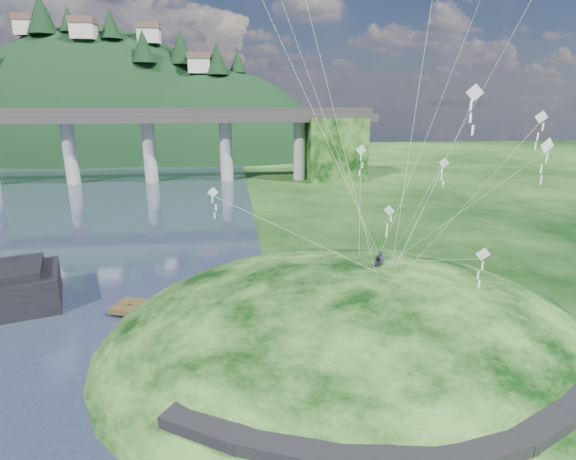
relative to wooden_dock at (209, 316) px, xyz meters
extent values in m
plane|color=black|center=(2.05, -5.96, -0.49)|extent=(320.00, 320.00, 0.00)
ellipsoid|color=black|center=(10.05, -3.96, -1.99)|extent=(36.00, 32.00, 13.00)
cube|color=black|center=(0.55, -13.96, 1.54)|extent=(4.32, 3.62, 0.71)
cube|color=black|center=(3.55, -15.61, 1.60)|extent=(4.10, 2.97, 0.61)
cube|color=black|center=(6.55, -16.61, 1.59)|extent=(3.85, 2.37, 0.62)
cube|color=black|center=(9.55, -17.06, 1.55)|extent=(3.62, 1.83, 0.66)
cube|color=black|center=(12.55, -16.86, 1.56)|extent=(3.82, 2.27, 0.68)
cube|color=black|center=(15.55, -15.91, 1.65)|extent=(4.11, 2.97, 0.71)
cylinder|color=gray|center=(-29.95, 64.04, 6.01)|extent=(2.60, 2.60, 13.00)
cylinder|color=gray|center=(-14.45, 64.04, 6.01)|extent=(2.60, 2.60, 13.00)
cylinder|color=gray|center=(1.05, 64.04, 6.01)|extent=(2.60, 2.60, 13.00)
cylinder|color=gray|center=(16.55, 64.04, 6.01)|extent=(2.60, 2.60, 13.00)
cube|color=black|center=(24.05, 64.04, 6.01)|extent=(12.00, 11.00, 13.00)
ellipsoid|color=black|center=(-37.95, 120.04, -6.49)|extent=(96.00, 68.00, 88.00)
ellipsoid|color=black|center=(-2.95, 112.04, -10.49)|extent=(76.00, 56.00, 72.00)
cone|color=black|center=(-47.83, 108.67, 38.74)|extent=(8.01, 8.01, 10.54)
cone|color=black|center=(-40.82, 108.10, 37.39)|extent=(4.97, 4.97, 6.54)
cone|color=black|center=(-29.36, 106.08, 36.19)|extent=(5.83, 5.83, 7.67)
cone|color=black|center=(-20.40, 101.12, 30.09)|extent=(6.47, 6.47, 8.51)
cone|color=black|center=(-11.17, 108.03, 30.74)|extent=(7.13, 7.13, 9.38)
cone|color=black|center=(-1.07, 103.07, 27.38)|extent=(6.56, 6.56, 8.63)
cone|color=black|center=(4.82, 108.67, 27.19)|extent=(4.88, 4.88, 6.42)
cube|color=beige|center=(-52.95, 112.04, 35.50)|extent=(6.00, 5.00, 4.00)
cube|color=brown|center=(-52.95, 112.04, 38.20)|extent=(6.40, 5.40, 1.60)
cube|color=beige|center=(-35.95, 104.04, 33.79)|extent=(6.00, 5.00, 4.00)
cube|color=brown|center=(-35.95, 104.04, 36.49)|extent=(6.40, 5.40, 1.60)
cube|color=beige|center=(-19.95, 110.04, 33.69)|extent=(6.00, 5.00, 4.00)
cube|color=brown|center=(-19.95, 110.04, 36.39)|extent=(6.40, 5.40, 1.60)
cube|color=beige|center=(-5.95, 104.04, 25.39)|extent=(6.00, 5.00, 4.00)
cube|color=brown|center=(-5.95, 104.04, 28.09)|extent=(6.40, 5.40, 1.60)
cube|color=#382C17|center=(0.00, 0.00, 0.01)|extent=(15.47, 7.82, 0.39)
cylinder|color=#382C17|center=(-6.26, 2.37, -0.27)|extent=(0.33, 0.33, 1.11)
cylinder|color=#382C17|center=(-3.13, 1.18, -0.27)|extent=(0.33, 0.33, 1.11)
cylinder|color=#382C17|center=(0.00, 0.00, -0.27)|extent=(0.33, 0.33, 1.11)
cylinder|color=#382C17|center=(3.13, -1.18, -0.27)|extent=(0.33, 0.33, 1.11)
cylinder|color=#382C17|center=(6.26, -2.37, -0.27)|extent=(0.33, 0.33, 1.11)
imported|color=#272B34|center=(12.36, -2.14, 5.37)|extent=(0.71, 0.49, 1.90)
imported|color=#272B34|center=(12.00, -2.71, 5.26)|extent=(0.95, 0.85, 1.63)
cube|color=silver|center=(13.60, -10.48, 15.94)|extent=(0.78, 0.31, 0.81)
cube|color=silver|center=(13.60, -10.48, 15.36)|extent=(0.11, 0.04, 0.47)
cube|color=silver|center=(13.60, -10.48, 14.78)|extent=(0.11, 0.04, 0.47)
cube|color=silver|center=(13.60, -10.48, 14.20)|extent=(0.11, 0.04, 0.47)
cube|color=silver|center=(19.20, 3.29, 10.79)|extent=(0.77, 0.35, 0.80)
cube|color=silver|center=(19.20, 3.29, 10.21)|extent=(0.11, 0.04, 0.47)
cube|color=silver|center=(19.20, 3.29, 9.63)|extent=(0.11, 0.04, 0.47)
cube|color=silver|center=(19.20, 3.29, 9.05)|extent=(0.11, 0.04, 0.47)
cube|color=silver|center=(12.06, -4.26, 8.81)|extent=(0.58, 0.51, 0.71)
cube|color=silver|center=(12.06, -4.26, 8.29)|extent=(0.09, 0.05, 0.43)
cube|color=silver|center=(12.06, -4.26, 7.77)|extent=(0.09, 0.05, 0.43)
cube|color=silver|center=(12.06, -4.26, 7.25)|extent=(0.09, 0.05, 0.43)
cube|color=silver|center=(19.65, -7.06, 14.69)|extent=(0.75, 0.26, 0.73)
cube|color=silver|center=(19.65, -7.06, 14.16)|extent=(0.10, 0.03, 0.44)
cube|color=silver|center=(19.65, -7.06, 13.62)|extent=(0.10, 0.03, 0.44)
cube|color=silver|center=(19.65, -7.06, 13.09)|extent=(0.10, 0.03, 0.44)
cube|color=silver|center=(18.14, -9.91, 13.36)|extent=(0.83, 0.20, 0.83)
cube|color=silver|center=(18.14, -9.91, 12.77)|extent=(0.11, 0.06, 0.49)
cube|color=silver|center=(18.14, -9.91, 12.17)|extent=(0.11, 0.06, 0.49)
cube|color=silver|center=(18.14, -9.91, 11.58)|extent=(0.11, 0.06, 0.49)
cube|color=silver|center=(0.87, -2.79, 9.98)|extent=(0.69, 0.22, 0.69)
cube|color=silver|center=(0.87, -2.79, 9.48)|extent=(0.09, 0.06, 0.41)
cube|color=silver|center=(0.87, -2.79, 8.98)|extent=(0.09, 0.06, 0.41)
cube|color=silver|center=(0.87, -2.79, 8.48)|extent=(0.09, 0.06, 0.41)
cube|color=silver|center=(15.70, -9.40, 7.44)|extent=(0.87, 0.30, 0.84)
cube|color=silver|center=(15.70, -9.40, 6.83)|extent=(0.11, 0.05, 0.50)
cube|color=silver|center=(15.70, -9.40, 6.21)|extent=(0.11, 0.05, 0.50)
cube|color=silver|center=(15.70, -9.40, 5.60)|extent=(0.11, 0.05, 0.50)
cube|color=silver|center=(11.33, 0.19, 12.24)|extent=(0.77, 0.23, 0.76)
cube|color=silver|center=(11.33, 0.19, 11.69)|extent=(0.10, 0.05, 0.45)
cube|color=silver|center=(11.33, 0.19, 11.14)|extent=(0.10, 0.05, 0.45)
cube|color=silver|center=(11.33, 0.19, 10.60)|extent=(0.10, 0.05, 0.45)
camera|label=1|loc=(2.13, -31.29, 15.46)|focal=28.00mm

